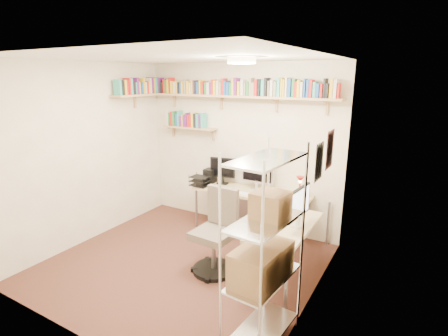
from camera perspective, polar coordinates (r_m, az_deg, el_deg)
The scene contains 6 objects.
ground at distance 4.62m, azimuth -6.73°, elevation -15.27°, with size 3.20×3.20×0.00m, color #45251D.
room_shell at distance 4.07m, azimuth -7.33°, elevation 3.95°, with size 3.24×3.04×2.52m.
wall_shelves at distance 5.31m, azimuth -2.55°, elevation 11.77°, with size 3.12×1.09×0.80m.
corner_desk at distance 4.88m, azimuth 4.56°, elevation -4.90°, with size 2.06×1.74×1.16m.
office_chair at distance 4.28m, azimuth -1.26°, elevation -11.23°, with size 0.54×0.55×1.02m.
wire_rack at distance 2.97m, azimuth 6.51°, elevation -13.18°, with size 0.44×0.80×1.78m.
Camera 1 is at (2.45, -3.16, 2.31)m, focal length 28.00 mm.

